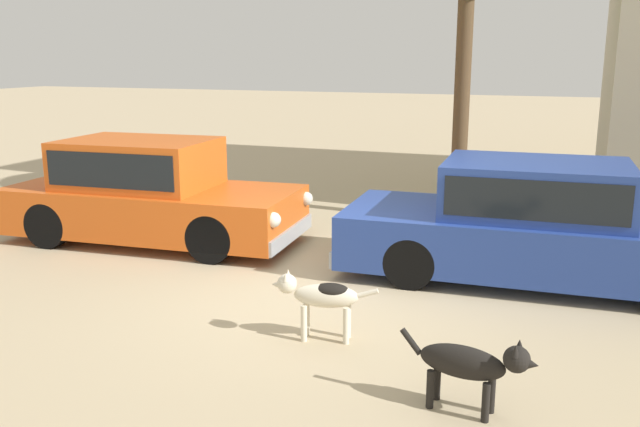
{
  "coord_description": "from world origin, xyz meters",
  "views": [
    {
      "loc": [
        2.7,
        -6.89,
        2.67
      ],
      "look_at": [
        0.03,
        0.2,
        0.9
      ],
      "focal_mm": 38.34,
      "sensor_mm": 36.0,
      "label": 1
    }
  ],
  "objects_px": {
    "stray_dog_tan": "(320,295)",
    "parked_sedan_second": "(537,222)",
    "parked_sedan_nearest": "(148,191)",
    "stray_dog_spotted": "(472,364)"
  },
  "relations": [
    {
      "from": "stray_dog_spotted",
      "to": "stray_dog_tan",
      "type": "distance_m",
      "value": 1.8
    },
    {
      "from": "parked_sedan_nearest",
      "to": "parked_sedan_second",
      "type": "height_order",
      "value": "parked_sedan_nearest"
    },
    {
      "from": "stray_dog_spotted",
      "to": "stray_dog_tan",
      "type": "relative_size",
      "value": 1.05
    },
    {
      "from": "stray_dog_tan",
      "to": "parked_sedan_second",
      "type": "bearing_deg",
      "value": -136.69
    },
    {
      "from": "parked_sedan_nearest",
      "to": "parked_sedan_second",
      "type": "relative_size",
      "value": 0.92
    },
    {
      "from": "parked_sedan_nearest",
      "to": "stray_dog_tan",
      "type": "relative_size",
      "value": 4.35
    },
    {
      "from": "parked_sedan_nearest",
      "to": "parked_sedan_second",
      "type": "distance_m",
      "value": 5.39
    },
    {
      "from": "parked_sedan_nearest",
      "to": "stray_dog_tan",
      "type": "height_order",
      "value": "parked_sedan_nearest"
    },
    {
      "from": "stray_dog_tan",
      "to": "parked_sedan_nearest",
      "type": "bearing_deg",
      "value": -46.53
    },
    {
      "from": "parked_sedan_nearest",
      "to": "parked_sedan_second",
      "type": "bearing_deg",
      "value": -2.6
    }
  ]
}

